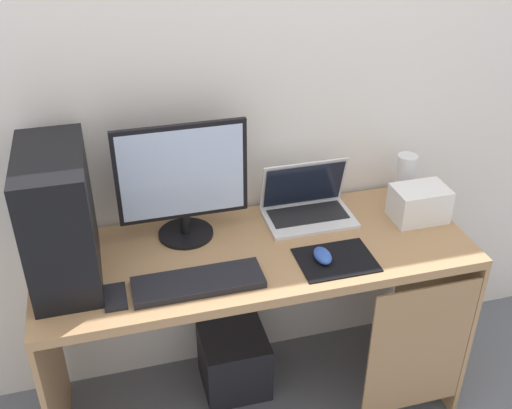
# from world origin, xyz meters

# --- Properties ---
(ground_plane) EXTENTS (8.00, 8.00, 0.00)m
(ground_plane) POSITION_xyz_m (0.00, 0.00, 0.00)
(ground_plane) COLOR slate
(wall_back) EXTENTS (4.00, 0.05, 2.60)m
(wall_back) POSITION_xyz_m (0.00, 0.32, 1.30)
(wall_back) COLOR silver
(wall_back) RESTS_ON ground_plane
(desk) EXTENTS (1.52, 0.56, 0.77)m
(desk) POSITION_xyz_m (0.02, -0.01, 0.61)
(desk) COLOR #A37A51
(desk) RESTS_ON ground_plane
(pc_tower) EXTENTS (0.20, 0.41, 0.44)m
(pc_tower) POSITION_xyz_m (-0.63, 0.02, 0.99)
(pc_tower) COLOR black
(pc_tower) RESTS_ON desk
(monitor) EXTENTS (0.45, 0.20, 0.43)m
(monitor) POSITION_xyz_m (-0.22, 0.14, 0.99)
(monitor) COLOR black
(monitor) RESTS_ON desk
(laptop) EXTENTS (0.33, 0.21, 0.21)m
(laptop) POSITION_xyz_m (0.24, 0.16, 0.81)
(laptop) COLOR silver
(laptop) RESTS_ON desk
(speaker) EXTENTS (0.08, 0.08, 0.18)m
(speaker) POSITION_xyz_m (0.66, 0.19, 0.86)
(speaker) COLOR silver
(speaker) RESTS_ON desk
(projector) EXTENTS (0.20, 0.14, 0.13)m
(projector) POSITION_xyz_m (0.64, 0.03, 0.83)
(projector) COLOR white
(projector) RESTS_ON desk
(keyboard) EXTENTS (0.42, 0.14, 0.02)m
(keyboard) POSITION_xyz_m (-0.23, -0.15, 0.78)
(keyboard) COLOR black
(keyboard) RESTS_ON desk
(mousepad) EXTENTS (0.26, 0.20, 0.00)m
(mousepad) POSITION_xyz_m (0.24, -0.14, 0.77)
(mousepad) COLOR black
(mousepad) RESTS_ON desk
(mouse_left) EXTENTS (0.06, 0.10, 0.03)m
(mouse_left) POSITION_xyz_m (0.20, -0.13, 0.79)
(mouse_left) COLOR #2D51B2
(mouse_left) RESTS_ON mousepad
(cell_phone) EXTENTS (0.07, 0.13, 0.01)m
(cell_phone) POSITION_xyz_m (-0.49, -0.14, 0.77)
(cell_phone) COLOR black
(cell_phone) RESTS_ON desk
(subwoofer) EXTENTS (0.26, 0.26, 0.26)m
(subwoofer) POSITION_xyz_m (-0.06, 0.11, 0.13)
(subwoofer) COLOR black
(subwoofer) RESTS_ON ground_plane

